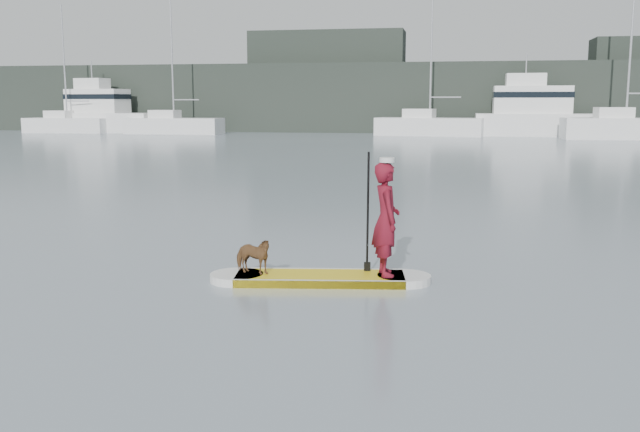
% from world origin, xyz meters
% --- Properties ---
extents(ground, '(140.00, 140.00, 0.00)m').
position_xyz_m(ground, '(0.00, 0.00, 0.00)').
color(ground, slate).
rests_on(ground, ground).
extents(paddleboard, '(3.27, 1.17, 0.12)m').
position_xyz_m(paddleboard, '(-0.21, -1.27, 0.06)').
color(paddleboard, yellow).
rests_on(paddleboard, ground).
extents(paddler, '(0.56, 0.70, 1.67)m').
position_xyz_m(paddler, '(0.75, -1.12, 0.96)').
color(paddler, maroon).
rests_on(paddler, paddleboard).
extents(white_cap, '(0.22, 0.22, 0.07)m').
position_xyz_m(white_cap, '(0.75, -1.12, 1.83)').
color(white_cap, silver).
rests_on(white_cap, paddler).
extents(dog, '(0.71, 0.47, 0.55)m').
position_xyz_m(dog, '(-1.21, -1.41, 0.39)').
color(dog, brown).
rests_on(dog, paddleboard).
extents(paddle, '(0.10, 0.30, 2.00)m').
position_xyz_m(paddle, '(0.45, -0.93, 0.80)').
color(paddle, black).
rests_on(paddle, ground).
extents(sailboat_a, '(7.55, 2.57, 10.87)m').
position_xyz_m(sailboat_a, '(-31.76, 46.15, 0.76)').
color(sailboat_a, white).
rests_on(sailboat_a, ground).
extents(sailboat_b, '(8.23, 2.71, 12.12)m').
position_xyz_m(sailboat_b, '(-21.67, 45.63, 0.84)').
color(sailboat_b, white).
rests_on(sailboat_b, ground).
extents(sailboat_d, '(8.81, 4.00, 12.52)m').
position_xyz_m(sailboat_d, '(-0.40, 46.37, 0.89)').
color(sailboat_d, white).
rests_on(sailboat_d, ground).
extents(sailboat_e, '(8.83, 3.22, 12.63)m').
position_xyz_m(sailboat_e, '(13.66, 43.37, 0.90)').
color(sailboat_e, white).
rests_on(sailboat_e, ground).
extents(motor_yacht_a, '(10.72, 3.32, 6.43)m').
position_xyz_m(motor_yacht_a, '(8.14, 47.40, 1.81)').
color(motor_yacht_a, white).
rests_on(motor_yacht_a, ground).
extents(motor_yacht_b, '(9.82, 4.48, 6.25)m').
position_xyz_m(motor_yacht_b, '(-29.14, 47.79, 1.76)').
color(motor_yacht_b, white).
rests_on(motor_yacht_b, ground).
extents(shore_mass, '(90.00, 6.00, 6.00)m').
position_xyz_m(shore_mass, '(0.00, 53.00, 3.00)').
color(shore_mass, '#202822').
rests_on(shore_mass, ground).
extents(shore_building_west, '(14.00, 4.00, 9.00)m').
position_xyz_m(shore_building_west, '(-10.00, 54.00, 4.50)').
color(shore_building_west, '#202822').
rests_on(shore_building_west, ground).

